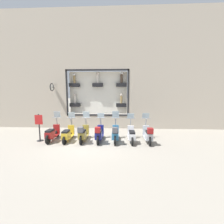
{
  "coord_description": "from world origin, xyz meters",
  "views": [
    {
      "loc": [
        -8.1,
        -1.69,
        2.84
      ],
      "look_at": [
        1.65,
        -1.22,
        1.53
      ],
      "focal_mm": 24.0,
      "sensor_mm": 36.0,
      "label": 1
    }
  ],
  "objects_px": {
    "scooter_silver_0": "(148,135)",
    "scooter_yellow_5": "(68,134)",
    "scooter_red_6": "(52,134)",
    "scooter_olive_4": "(83,134)",
    "scooter_navy_3": "(99,134)",
    "scooter_white_1": "(131,135)",
    "scooter_teal_2": "(115,134)",
    "shop_sign_post": "(39,127)"
  },
  "relations": [
    {
      "from": "scooter_silver_0",
      "to": "scooter_yellow_5",
      "type": "bearing_deg",
      "value": 89.27
    },
    {
      "from": "scooter_red_6",
      "to": "scooter_yellow_5",
      "type": "bearing_deg",
      "value": -90.39
    },
    {
      "from": "scooter_red_6",
      "to": "scooter_olive_4",
      "type": "bearing_deg",
      "value": -91.91
    },
    {
      "from": "scooter_navy_3",
      "to": "scooter_red_6",
      "type": "bearing_deg",
      "value": 88.69
    },
    {
      "from": "scooter_white_1",
      "to": "scooter_yellow_5",
      "type": "distance_m",
      "value": 3.69
    },
    {
      "from": "scooter_silver_0",
      "to": "scooter_red_6",
      "type": "bearing_deg",
      "value": 89.32
    },
    {
      "from": "scooter_teal_2",
      "to": "scooter_navy_3",
      "type": "xyz_separation_m",
      "value": [
        -0.01,
        0.92,
        -0.01
      ]
    },
    {
      "from": "scooter_navy_3",
      "to": "scooter_silver_0",
      "type": "bearing_deg",
      "value": -90.04
    },
    {
      "from": "scooter_teal_2",
      "to": "shop_sign_post",
      "type": "distance_m",
      "value": 4.42
    },
    {
      "from": "scooter_white_1",
      "to": "scooter_navy_3",
      "type": "bearing_deg",
      "value": 91.75
    },
    {
      "from": "scooter_silver_0",
      "to": "scooter_navy_3",
      "type": "xyz_separation_m",
      "value": [
        0.0,
        2.77,
        0.0
      ]
    },
    {
      "from": "scooter_white_1",
      "to": "scooter_navy_3",
      "type": "relative_size",
      "value": 0.99
    },
    {
      "from": "scooter_white_1",
      "to": "shop_sign_post",
      "type": "height_order",
      "value": "shop_sign_post"
    },
    {
      "from": "scooter_silver_0",
      "to": "scooter_olive_4",
      "type": "relative_size",
      "value": 1.0
    },
    {
      "from": "scooter_silver_0",
      "to": "shop_sign_post",
      "type": "relative_size",
      "value": 1.13
    },
    {
      "from": "scooter_yellow_5",
      "to": "shop_sign_post",
      "type": "xyz_separation_m",
      "value": [
        -0.05,
        1.64,
        0.44
      ]
    },
    {
      "from": "scooter_olive_4",
      "to": "scooter_silver_0",
      "type": "bearing_deg",
      "value": -90.06
    },
    {
      "from": "scooter_silver_0",
      "to": "scooter_navy_3",
      "type": "bearing_deg",
      "value": 89.96
    },
    {
      "from": "scooter_olive_4",
      "to": "scooter_white_1",
      "type": "bearing_deg",
      "value": -88.87
    },
    {
      "from": "scooter_silver_0",
      "to": "shop_sign_post",
      "type": "bearing_deg",
      "value": 89.89
    },
    {
      "from": "scooter_white_1",
      "to": "scooter_teal_2",
      "type": "bearing_deg",
      "value": 93.17
    },
    {
      "from": "scooter_white_1",
      "to": "scooter_navy_3",
      "type": "height_order",
      "value": "scooter_navy_3"
    },
    {
      "from": "scooter_teal_2",
      "to": "scooter_red_6",
      "type": "bearing_deg",
      "value": 89.1
    },
    {
      "from": "scooter_navy_3",
      "to": "shop_sign_post",
      "type": "distance_m",
      "value": 3.51
    },
    {
      "from": "scooter_silver_0",
      "to": "scooter_yellow_5",
      "type": "height_order",
      "value": "scooter_yellow_5"
    },
    {
      "from": "scooter_olive_4",
      "to": "scooter_yellow_5",
      "type": "xyz_separation_m",
      "value": [
        0.06,
        0.92,
        -0.06
      ]
    },
    {
      "from": "shop_sign_post",
      "to": "scooter_olive_4",
      "type": "bearing_deg",
      "value": -90.19
    },
    {
      "from": "scooter_white_1",
      "to": "scooter_olive_4",
      "type": "xyz_separation_m",
      "value": [
        -0.05,
        2.77,
        0.06
      ]
    },
    {
      "from": "scooter_white_1",
      "to": "scooter_teal_2",
      "type": "height_order",
      "value": "scooter_teal_2"
    },
    {
      "from": "scooter_white_1",
      "to": "scooter_silver_0",
      "type": "bearing_deg",
      "value": -93.63
    },
    {
      "from": "scooter_teal_2",
      "to": "scooter_olive_4",
      "type": "distance_m",
      "value": 1.84
    },
    {
      "from": "scooter_olive_4",
      "to": "scooter_red_6",
      "type": "distance_m",
      "value": 1.84
    },
    {
      "from": "scooter_navy_3",
      "to": "scooter_red_6",
      "type": "xyz_separation_m",
      "value": [
        0.06,
        2.77,
        -0.04
      ]
    },
    {
      "from": "scooter_silver_0",
      "to": "scooter_red_6",
      "type": "relative_size",
      "value": 1.0
    },
    {
      "from": "scooter_silver_0",
      "to": "scooter_red_6",
      "type": "height_order",
      "value": "scooter_red_6"
    },
    {
      "from": "scooter_white_1",
      "to": "scooter_yellow_5",
      "type": "xyz_separation_m",
      "value": [
        0.0,
        3.69,
        -0.0
      ]
    },
    {
      "from": "scooter_navy_3",
      "to": "scooter_yellow_5",
      "type": "distance_m",
      "value": 1.85
    },
    {
      "from": "scooter_yellow_5",
      "to": "scooter_red_6",
      "type": "xyz_separation_m",
      "value": [
        0.01,
        0.92,
        0.02
      ]
    },
    {
      "from": "shop_sign_post",
      "to": "scooter_yellow_5",
      "type": "bearing_deg",
      "value": -88.37
    },
    {
      "from": "scooter_white_1",
      "to": "shop_sign_post",
      "type": "xyz_separation_m",
      "value": [
        -0.05,
        5.33,
        0.43
      ]
    },
    {
      "from": "scooter_silver_0",
      "to": "scooter_white_1",
      "type": "relative_size",
      "value": 1.0
    },
    {
      "from": "shop_sign_post",
      "to": "scooter_silver_0",
      "type": "bearing_deg",
      "value": -90.11
    }
  ]
}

